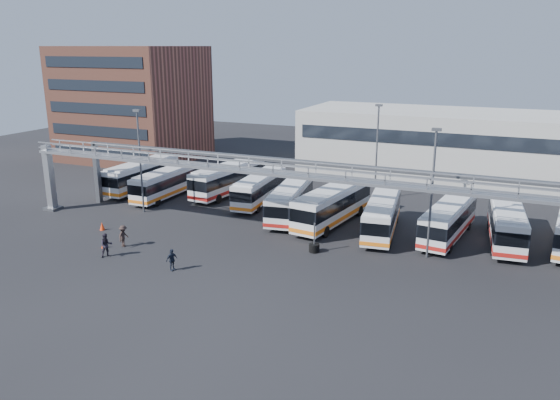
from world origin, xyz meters
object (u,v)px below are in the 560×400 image
at_px(bus_5, 332,204).
at_px(bus_8, 507,222).
at_px(light_pole_left, 140,156).
at_px(light_pole_mid, 432,187).
at_px(bus_3, 260,188).
at_px(tire_stack, 314,247).
at_px(pedestrian_d, 172,260).
at_px(bus_1, 166,182).
at_px(bus_4, 290,200).
at_px(cone_right, 102,226).
at_px(light_pole_back, 377,147).
at_px(bus_2, 228,178).
at_px(pedestrian_b, 106,245).
at_px(bus_6, 382,215).
at_px(bus_7, 448,219).
at_px(pedestrian_c, 123,236).
at_px(bus_0, 141,175).
at_px(cone_left, 104,244).

relative_size(bus_5, bus_8, 1.07).
xyz_separation_m(light_pole_left, bus_5, (18.50, 3.95, -3.81)).
relative_size(light_pole_mid, bus_3, 0.99).
relative_size(bus_5, tire_stack, 4.77).
bearing_deg(pedestrian_d, light_pole_mid, -41.68).
bearing_deg(bus_1, bus_4, -4.72).
bearing_deg(cone_right, bus_1, 95.22).
bearing_deg(bus_1, light_pole_back, 22.15).
bearing_deg(light_pole_mid, bus_2, 156.32).
height_order(light_pole_left, pedestrian_b, light_pole_left).
height_order(pedestrian_b, pedestrian_d, pedestrian_b).
bearing_deg(bus_6, bus_2, 154.57).
relative_size(bus_1, bus_3, 0.99).
relative_size(bus_1, bus_7, 0.96).
height_order(bus_1, pedestrian_c, bus_1).
bearing_deg(bus_8, bus_6, -175.26).
xyz_separation_m(pedestrian_b, pedestrian_d, (6.26, -0.19, -0.13)).
bearing_deg(bus_6, bus_4, 166.10).
xyz_separation_m(bus_5, tire_stack, (0.97, -7.45, -1.50)).
bearing_deg(tire_stack, bus_1, 156.36).
relative_size(light_pole_back, tire_stack, 4.17).
distance_m(light_pole_left, bus_8, 34.08).
bearing_deg(bus_4, pedestrian_d, -109.94).
height_order(light_pole_left, bus_1, light_pole_left).
relative_size(bus_3, bus_8, 0.94).
distance_m(bus_3, bus_5, 9.80).
bearing_deg(pedestrian_c, bus_5, -55.00).
distance_m(bus_0, cone_right, 14.23).
height_order(bus_2, cone_left, bus_2).
xyz_separation_m(bus_0, bus_2, (10.07, 2.34, 0.05)).
distance_m(light_pole_back, bus_6, 12.04).
distance_m(bus_2, tire_stack, 19.68).
bearing_deg(light_pole_back, bus_5, -98.51).
relative_size(light_pole_back, bus_3, 0.99).
distance_m(bus_0, cone_left, 18.77).
bearing_deg(light_pole_mid, pedestrian_b, -156.49).
bearing_deg(bus_2, cone_right, -99.88).
bearing_deg(bus_8, bus_5, 178.42).
bearing_deg(pedestrian_c, light_pole_left, 20.66).
bearing_deg(light_pole_left, pedestrian_d, -45.33).
distance_m(light_pole_left, cone_left, 11.50).
relative_size(bus_6, bus_7, 0.99).
xyz_separation_m(light_pole_mid, bus_1, (-29.01, 6.47, -4.01)).
xyz_separation_m(bus_0, cone_left, (8.76, -16.54, -1.52)).
xyz_separation_m(bus_6, pedestrian_d, (-12.22, -14.40, -0.90)).
relative_size(bus_0, cone_left, 17.29).
distance_m(pedestrian_d, cone_left, 8.05).
bearing_deg(bus_3, bus_5, -24.91).
xyz_separation_m(bus_3, cone_right, (-9.29, -13.53, -1.33)).
relative_size(light_pole_back, pedestrian_d, 6.11).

